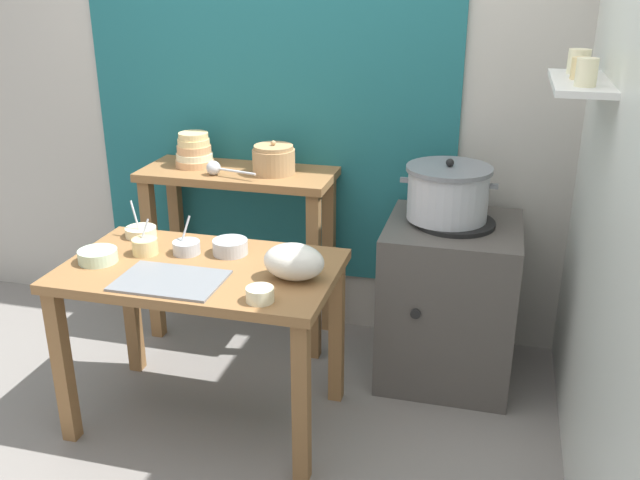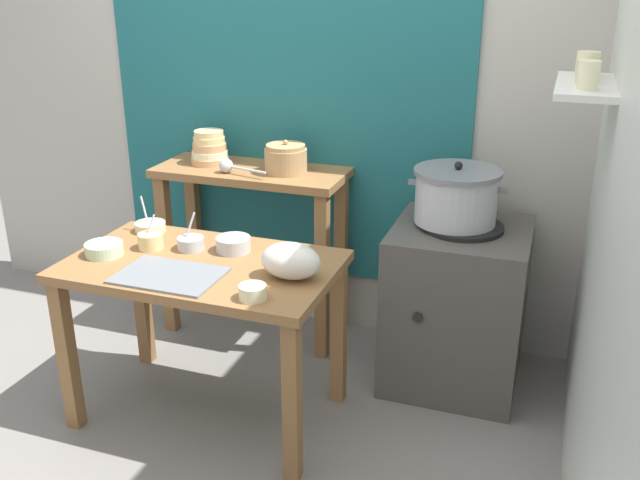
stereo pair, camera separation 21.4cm
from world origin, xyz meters
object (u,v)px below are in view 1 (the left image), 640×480
at_px(bowl_stack_enamel, 194,151).
at_px(prep_bowl_1, 145,246).
at_px(prep_table, 202,291).
at_px(prep_bowl_0, 98,255).
at_px(prep_bowl_3, 141,231).
at_px(prep_bowl_2, 230,246).
at_px(back_shelf_table, 239,213).
at_px(prep_bowl_5, 260,294).
at_px(clay_pot, 274,160).
at_px(plastic_bag, 294,262).
at_px(steamer_pot, 448,192).
at_px(stove_block, 449,300).
at_px(ladle, 215,168).
at_px(prep_bowl_4, 186,247).
at_px(serving_tray, 170,281).

bearing_deg(bowl_stack_enamel, prep_bowl_1, -83.02).
height_order(prep_table, prep_bowl_0, prep_bowl_0).
xyz_separation_m(prep_bowl_1, prep_bowl_3, (-0.12, 0.18, -0.01)).
xyz_separation_m(prep_table, prep_bowl_2, (0.07, 0.15, 0.14)).
distance_m(back_shelf_table, prep_bowl_0, 0.88).
bearing_deg(prep_bowl_5, prep_bowl_1, 153.83).
bearing_deg(clay_pot, prep_bowl_1, -115.70).
distance_m(clay_pot, prep_bowl_5, 1.06).
xyz_separation_m(bowl_stack_enamel, plastic_bag, (0.76, -0.82, -0.18)).
height_order(steamer_pot, plastic_bag, steamer_pot).
xyz_separation_m(stove_block, steamer_pot, (-0.04, 0.02, 0.52)).
xyz_separation_m(stove_block, plastic_bag, (-0.56, -0.66, 0.41)).
height_order(plastic_bag, prep_bowl_5, plastic_bag).
bearing_deg(steamer_pot, clay_pot, 172.63).
bearing_deg(prep_bowl_1, ladle, 82.65).
height_order(bowl_stack_enamel, prep_bowl_1, bowl_stack_enamel).
relative_size(ladle, plastic_bag, 1.13).
bearing_deg(prep_bowl_4, prep_bowl_1, -163.79).
xyz_separation_m(back_shelf_table, serving_tray, (0.07, -0.93, 0.05)).
bearing_deg(stove_block, back_shelf_table, 173.13).
relative_size(stove_block, ladle, 2.90).
height_order(serving_tray, prep_bowl_2, prep_bowl_2).
relative_size(steamer_pot, prep_bowl_1, 2.95).
relative_size(prep_bowl_0, prep_bowl_1, 1.08).
distance_m(stove_block, prep_bowl_3, 1.45).
distance_m(steamer_pot, bowl_stack_enamel, 1.29).
xyz_separation_m(serving_tray, prep_bowl_1, (-0.22, 0.23, 0.03)).
relative_size(prep_bowl_2, prep_bowl_4, 0.93).
bearing_deg(prep_table, prep_bowl_4, 134.88).
xyz_separation_m(steamer_pot, prep_bowl_1, (-1.19, -0.59, -0.15)).
height_order(prep_bowl_3, prep_bowl_4, prep_bowl_3).
height_order(ladle, prep_bowl_2, ladle).
xyz_separation_m(plastic_bag, prep_bowl_2, (-0.33, 0.18, -0.04)).
xyz_separation_m(serving_tray, prep_bowl_4, (-0.06, 0.28, 0.02)).
relative_size(bowl_stack_enamel, prep_bowl_0, 1.24).
distance_m(prep_table, prep_bowl_1, 0.32).
height_order(ladle, prep_bowl_4, ladle).
relative_size(prep_bowl_2, prep_bowl_5, 1.44).
height_order(clay_pot, plastic_bag, clay_pot).
relative_size(ladle, prep_bowl_0, 1.71).
bearing_deg(prep_bowl_5, serving_tray, 169.75).
height_order(prep_table, prep_bowl_2, prep_bowl_2).
height_order(bowl_stack_enamel, ladle, bowl_stack_enamel).
bearing_deg(prep_table, steamer_pot, 35.51).
distance_m(prep_bowl_3, prep_bowl_4, 0.31).
relative_size(prep_table, prep_bowl_2, 7.51).
height_order(back_shelf_table, steamer_pot, steamer_pot).
xyz_separation_m(prep_bowl_2, prep_bowl_3, (-0.46, 0.09, -0.01)).
distance_m(ladle, prep_bowl_1, 0.63).
height_order(prep_bowl_3, prep_bowl_5, prep_bowl_3).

